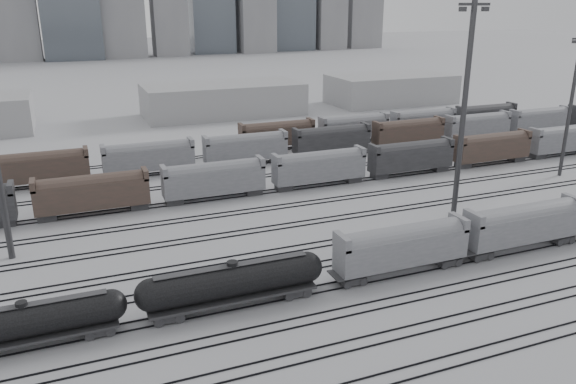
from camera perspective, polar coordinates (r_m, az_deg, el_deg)
name	(u,v)px	position (r m, az deg, el deg)	size (l,w,h in m)	color
ground	(378,283)	(59.74, 9.17, -9.09)	(900.00, 900.00, 0.00)	#B4B5B9
tracks	(310,224)	(73.77, 2.24, -3.23)	(220.00, 71.50, 0.16)	black
tank_car_a	(24,322)	(52.63, -25.21, -11.90)	(16.67, 2.78, 4.12)	#262629
tank_car_b	(233,282)	(53.80, -5.61, -9.08)	(18.27, 3.05, 4.52)	#262629
hopper_car_a	(402,245)	(60.68, 11.51, -5.31)	(15.00, 2.98, 5.36)	#262629
hopper_car_b	(523,223)	(70.58, 22.81, -2.91)	(15.34, 3.05, 5.49)	#262629
light_mast_c	(464,108)	(75.68, 17.45, 8.13)	(4.48, 0.72, 27.98)	#353538
light_mast_d	(571,104)	(102.50, 26.80, 7.99)	(3.64, 0.58, 22.76)	#353538
bg_string_near	(319,169)	(88.51, 3.18, 2.38)	(151.00, 3.00, 5.60)	gray
bg_string_mid	(332,141)	(106.65, 4.45, 5.18)	(151.00, 3.00, 5.60)	#262629
bg_string_far	(389,126)	(121.84, 10.23, 6.64)	(66.00, 3.00, 5.60)	#4D3831
warehouse_mid	(223,100)	(146.91, -6.61, 9.31)	(40.00, 18.00, 8.00)	gray
warehouse_right	(391,89)	(167.02, 10.42, 10.26)	(35.00, 18.00, 8.00)	gray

